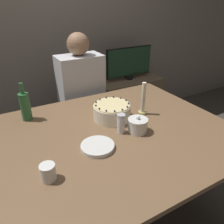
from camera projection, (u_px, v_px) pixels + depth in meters
name	position (u px, v px, depth m)	size (l,w,h in m)	color
ground_plane	(110.00, 213.00, 1.71)	(12.00, 12.00, 0.00)	#3D3833
wall_behind	(43.00, 20.00, 2.19)	(8.00, 0.05, 2.60)	slate
dining_table	(110.00, 145.00, 1.40)	(1.54, 1.20, 0.75)	brown
cake	(112.00, 111.00, 1.50)	(0.25, 0.25, 0.12)	#EFE5CC
sugar_bowl	(138.00, 125.00, 1.35)	(0.13, 0.13, 0.11)	silver
sugar_shaker	(121.00, 123.00, 1.33)	(0.05, 0.05, 0.13)	white
plate_stack	(98.00, 146.00, 1.21)	(0.19, 0.19, 0.02)	silver
candle	(143.00, 102.00, 1.54)	(0.06, 0.06, 0.24)	tan
bottle	(25.00, 106.00, 1.46)	(0.07, 0.07, 0.27)	#2D6638
cup	(48.00, 172.00, 0.99)	(0.07, 0.07, 0.08)	white
person_man_blue_shirt	(82.00, 108.00, 2.13)	(0.40, 0.34, 1.25)	#595960
side_cabinet	(128.00, 101.00, 2.83)	(0.82, 0.43, 0.61)	brown
tv_monitor	(129.00, 63.00, 2.60)	(0.61, 0.10, 0.38)	black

